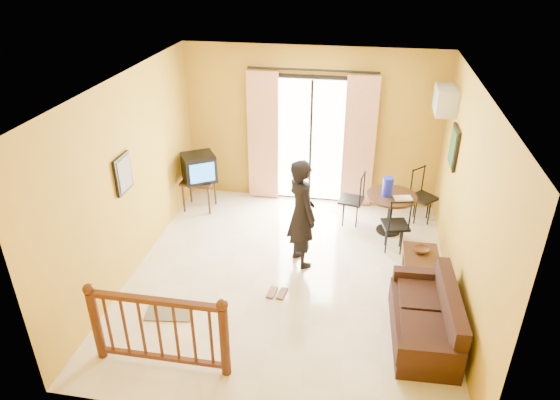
% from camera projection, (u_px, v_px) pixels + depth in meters
% --- Properties ---
extents(ground, '(5.00, 5.00, 0.00)m').
position_uv_depth(ground, '(288.00, 276.00, 7.22)').
color(ground, beige).
rests_on(ground, ground).
extents(room_shell, '(5.00, 5.00, 5.00)m').
position_uv_depth(room_shell, '(289.00, 169.00, 6.42)').
color(room_shell, white).
rests_on(room_shell, ground).
extents(balcony_door, '(2.25, 0.14, 2.46)m').
position_uv_depth(balcony_door, '(311.00, 140.00, 8.78)').
color(balcony_door, black).
rests_on(balcony_door, ground).
extents(tv_table, '(0.56, 0.47, 0.56)m').
position_uv_depth(tv_table, '(199.00, 184.00, 8.83)').
color(tv_table, black).
rests_on(tv_table, ground).
extents(television, '(0.71, 0.69, 0.48)m').
position_uv_depth(television, '(199.00, 168.00, 8.67)').
color(television, black).
rests_on(television, tv_table).
extents(picture_left, '(0.05, 0.42, 0.52)m').
position_uv_depth(picture_left, '(123.00, 174.00, 6.66)').
color(picture_left, black).
rests_on(picture_left, room_shell).
extents(dining_table, '(0.81, 0.81, 0.68)m').
position_uv_depth(dining_table, '(391.00, 203.00, 8.09)').
color(dining_table, black).
rests_on(dining_table, ground).
extents(water_jug, '(0.17, 0.17, 0.31)m').
position_uv_depth(water_jug, '(388.00, 187.00, 7.94)').
color(water_jug, '#151ECC').
rests_on(water_jug, dining_table).
extents(serving_tray, '(0.31, 0.24, 0.02)m').
position_uv_depth(serving_tray, '(403.00, 198.00, 7.90)').
color(serving_tray, beige).
rests_on(serving_tray, dining_table).
extents(dining_chairs, '(1.72, 1.53, 0.95)m').
position_uv_depth(dining_chairs, '(387.00, 231.00, 8.35)').
color(dining_chairs, black).
rests_on(dining_chairs, ground).
extents(air_conditioner, '(0.31, 0.60, 0.40)m').
position_uv_depth(air_conditioner, '(445.00, 100.00, 7.59)').
color(air_conditioner, beige).
rests_on(air_conditioner, room_shell).
extents(botanical_print, '(0.05, 0.50, 0.60)m').
position_uv_depth(botanical_print, '(454.00, 147.00, 7.24)').
color(botanical_print, black).
rests_on(botanical_print, room_shell).
extents(coffee_table, '(0.49, 0.87, 0.39)m').
position_uv_depth(coffee_table, '(421.00, 267.00, 6.99)').
color(coffee_table, black).
rests_on(coffee_table, ground).
extents(bowl, '(0.24, 0.24, 0.07)m').
position_uv_depth(bowl, '(421.00, 250.00, 7.07)').
color(bowl, '#54311D').
rests_on(bowl, coffee_table).
extents(sofa, '(0.77, 1.56, 0.74)m').
position_uv_depth(sofa, '(428.00, 321.00, 5.98)').
color(sofa, black).
rests_on(sofa, ground).
extents(standing_person, '(0.68, 0.73, 1.67)m').
position_uv_depth(standing_person, '(302.00, 213.00, 7.17)').
color(standing_person, black).
rests_on(standing_person, ground).
extents(stair_balustrade, '(1.63, 0.13, 1.04)m').
position_uv_depth(stair_balustrade, '(158.00, 326.00, 5.48)').
color(stair_balustrade, '#471E0F').
rests_on(stair_balustrade, ground).
extents(doormat, '(0.65, 0.48, 0.02)m').
position_uv_depth(doormat, '(170.00, 311.00, 6.54)').
color(doormat, '#5F5C4C').
rests_on(doormat, ground).
extents(sandals, '(0.27, 0.26, 0.03)m').
position_uv_depth(sandals, '(277.00, 293.00, 6.86)').
color(sandals, '#54311D').
rests_on(sandals, ground).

